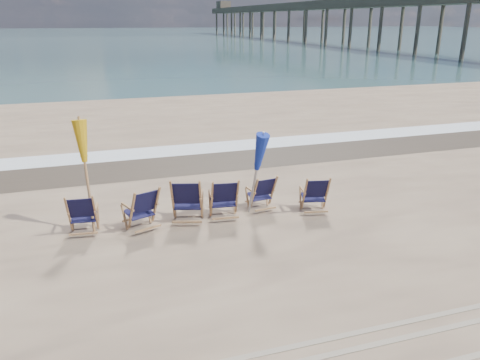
{
  "coord_description": "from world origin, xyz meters",
  "views": [
    {
      "loc": [
        -2.93,
        -7.01,
        4.24
      ],
      "look_at": [
        0.0,
        2.2,
        0.9
      ],
      "focal_mm": 35.0,
      "sensor_mm": 36.0,
      "label": 1
    }
  ],
  "objects_px": {
    "beach_chair_0": "(95,214)",
    "beach_chair_1": "(156,206)",
    "beach_chair_3": "(237,198)",
    "beach_chair_5": "(327,194)",
    "umbrella_yellow": "(84,148)",
    "umbrella_blue": "(255,153)",
    "beach_chair_4": "(273,192)",
    "beach_chair_2": "(201,201)",
    "fishing_pier": "(320,17)"
  },
  "relations": [
    {
      "from": "beach_chair_0",
      "to": "beach_chair_1",
      "type": "distance_m",
      "value": 1.24
    },
    {
      "from": "beach_chair_0",
      "to": "beach_chair_3",
      "type": "relative_size",
      "value": 0.94
    },
    {
      "from": "beach_chair_0",
      "to": "beach_chair_5",
      "type": "height_order",
      "value": "beach_chair_0"
    },
    {
      "from": "beach_chair_0",
      "to": "beach_chair_3",
      "type": "bearing_deg",
      "value": -176.05
    },
    {
      "from": "beach_chair_1",
      "to": "umbrella_yellow",
      "type": "height_order",
      "value": "umbrella_yellow"
    },
    {
      "from": "umbrella_yellow",
      "to": "umbrella_blue",
      "type": "xyz_separation_m",
      "value": [
        3.54,
        -0.29,
        -0.32
      ]
    },
    {
      "from": "beach_chair_4",
      "to": "umbrella_yellow",
      "type": "height_order",
      "value": "umbrella_yellow"
    },
    {
      "from": "beach_chair_3",
      "to": "beach_chair_2",
      "type": "bearing_deg",
      "value": 7.89
    },
    {
      "from": "beach_chair_4",
      "to": "beach_chair_1",
      "type": "bearing_deg",
      "value": -2.59
    },
    {
      "from": "beach_chair_3",
      "to": "fishing_pier",
      "type": "bearing_deg",
      "value": -110.6
    },
    {
      "from": "beach_chair_0",
      "to": "beach_chair_3",
      "type": "height_order",
      "value": "beach_chair_3"
    },
    {
      "from": "beach_chair_0",
      "to": "beach_chair_4",
      "type": "height_order",
      "value": "beach_chair_0"
    },
    {
      "from": "beach_chair_3",
      "to": "fishing_pier",
      "type": "distance_m",
      "value": 81.43
    },
    {
      "from": "beach_chair_5",
      "to": "beach_chair_1",
      "type": "bearing_deg",
      "value": 5.95
    },
    {
      "from": "beach_chair_1",
      "to": "umbrella_blue",
      "type": "height_order",
      "value": "umbrella_blue"
    },
    {
      "from": "beach_chair_5",
      "to": "fishing_pier",
      "type": "relative_size",
      "value": 0.01
    },
    {
      "from": "beach_chair_2",
      "to": "beach_chair_4",
      "type": "xyz_separation_m",
      "value": [
        1.79,
        0.3,
        -0.1
      ]
    },
    {
      "from": "beach_chair_5",
      "to": "umbrella_yellow",
      "type": "height_order",
      "value": "umbrella_yellow"
    },
    {
      "from": "beach_chair_3",
      "to": "beach_chair_5",
      "type": "height_order",
      "value": "beach_chair_3"
    },
    {
      "from": "beach_chair_0",
      "to": "beach_chair_2",
      "type": "xyz_separation_m",
      "value": [
        2.18,
        -0.14,
        0.07
      ]
    },
    {
      "from": "beach_chair_0",
      "to": "beach_chair_4",
      "type": "bearing_deg",
      "value": -171.22
    },
    {
      "from": "beach_chair_5",
      "to": "umbrella_yellow",
      "type": "relative_size",
      "value": 0.4
    },
    {
      "from": "fishing_pier",
      "to": "beach_chair_5",
      "type": "bearing_deg",
      "value": -116.54
    },
    {
      "from": "beach_chair_3",
      "to": "beach_chair_5",
      "type": "xyz_separation_m",
      "value": [
        2.05,
        -0.3,
        -0.04
      ]
    },
    {
      "from": "beach_chair_0",
      "to": "umbrella_yellow",
      "type": "relative_size",
      "value": 0.4
    },
    {
      "from": "beach_chair_1",
      "to": "beach_chair_2",
      "type": "height_order",
      "value": "beach_chair_2"
    },
    {
      "from": "beach_chair_2",
      "to": "umbrella_blue",
      "type": "relative_size",
      "value": 0.54
    },
    {
      "from": "beach_chair_1",
      "to": "beach_chair_3",
      "type": "relative_size",
      "value": 0.99
    },
    {
      "from": "beach_chair_0",
      "to": "umbrella_blue",
      "type": "relative_size",
      "value": 0.47
    },
    {
      "from": "umbrella_yellow",
      "to": "beach_chair_2",
      "type": "bearing_deg",
      "value": -10.05
    },
    {
      "from": "beach_chair_4",
      "to": "beach_chair_5",
      "type": "bearing_deg",
      "value": 144.34
    },
    {
      "from": "beach_chair_0",
      "to": "beach_chair_2",
      "type": "relative_size",
      "value": 0.87
    },
    {
      "from": "fishing_pier",
      "to": "beach_chair_1",
      "type": "bearing_deg",
      "value": -119.04
    },
    {
      "from": "beach_chair_4",
      "to": "fishing_pier",
      "type": "distance_m",
      "value": 80.73
    },
    {
      "from": "beach_chair_0",
      "to": "fishing_pier",
      "type": "xyz_separation_m",
      "value": [
        41.08,
        71.72,
        4.18
      ]
    },
    {
      "from": "beach_chair_0",
      "to": "fishing_pier",
      "type": "height_order",
      "value": "fishing_pier"
    },
    {
      "from": "beach_chair_5",
      "to": "fishing_pier",
      "type": "bearing_deg",
      "value": -104.69
    },
    {
      "from": "beach_chair_1",
      "to": "beach_chair_3",
      "type": "xyz_separation_m",
      "value": [
        1.76,
        -0.09,
        0.0
      ]
    },
    {
      "from": "beach_chair_4",
      "to": "beach_chair_0",
      "type": "bearing_deg",
      "value": -4.46
    },
    {
      "from": "beach_chair_2",
      "to": "beach_chair_5",
      "type": "height_order",
      "value": "beach_chair_2"
    },
    {
      "from": "fishing_pier",
      "to": "umbrella_blue",
      "type": "bearing_deg",
      "value": -117.68
    },
    {
      "from": "beach_chair_2",
      "to": "umbrella_blue",
      "type": "distance_m",
      "value": 1.58
    },
    {
      "from": "beach_chair_5",
      "to": "umbrella_yellow",
      "type": "xyz_separation_m",
      "value": [
        -5.13,
        0.69,
        1.34
      ]
    },
    {
      "from": "beach_chair_1",
      "to": "fishing_pier",
      "type": "bearing_deg",
      "value": -139.83
    },
    {
      "from": "beach_chair_2",
      "to": "umbrella_yellow",
      "type": "bearing_deg",
      "value": 6.67
    },
    {
      "from": "beach_chair_3",
      "to": "beach_chair_4",
      "type": "bearing_deg",
      "value": -155.9
    },
    {
      "from": "beach_chair_4",
      "to": "beach_chair_5",
      "type": "distance_m",
      "value": 1.23
    },
    {
      "from": "beach_chair_1",
      "to": "umbrella_yellow",
      "type": "relative_size",
      "value": 0.43
    },
    {
      "from": "beach_chair_2",
      "to": "beach_chair_3",
      "type": "bearing_deg",
      "value": -162.72
    },
    {
      "from": "beach_chair_1",
      "to": "beach_chair_3",
      "type": "distance_m",
      "value": 1.76
    }
  ]
}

